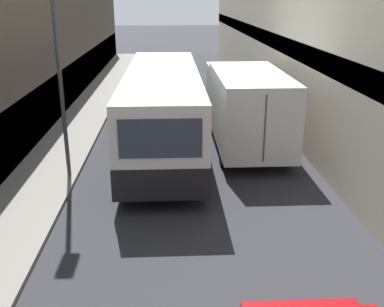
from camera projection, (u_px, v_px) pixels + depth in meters
The scene contains 5 objects.
ground_plane at pixel (189, 167), 14.99m from camera, with size 150.00×150.00×0.00m, color #2B2B30.
sidewalk_left at pixel (50, 168), 14.76m from camera, with size 2.11×60.00×0.11m.
bus at pixel (163, 108), 16.18m from camera, with size 2.55×10.75×2.92m.
box_truck at pixel (245, 102), 16.99m from camera, with size 2.39×7.78×2.86m.
street_lamp at pixel (53, 5), 12.36m from camera, with size 0.36×0.80×7.37m.
Camera 1 is at (-0.61, 1.02, 5.41)m, focal length 42.00 mm.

